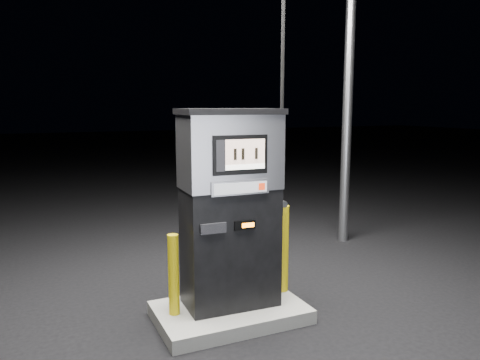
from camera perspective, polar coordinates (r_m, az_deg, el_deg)
name	(u,v)px	position (r m, az deg, el deg)	size (l,w,h in m)	color
ground	(230,319)	(5.36, -1.22, -16.56)	(80.00, 80.00, 0.00)	black
pump_island	(230,312)	(5.33, -1.22, -15.83)	(1.60, 1.00, 0.15)	gray
fuel_dispenser	(230,206)	(5.03, -1.20, -3.22)	(1.18, 0.67, 4.44)	black
bollard_left	(174,275)	(5.01, -8.10, -11.36)	(0.11, 0.11, 0.86)	gold
bollard_right	(283,249)	(5.56, 5.22, -8.32)	(0.14, 0.14, 1.02)	gold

